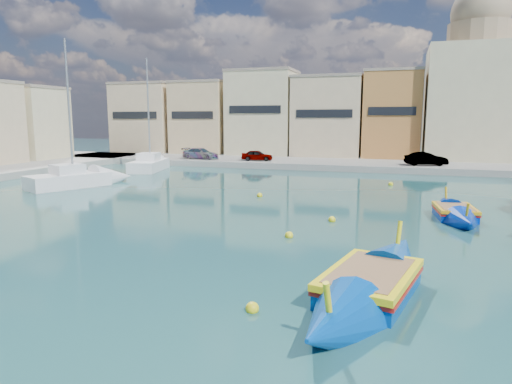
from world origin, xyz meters
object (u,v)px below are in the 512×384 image
at_px(yacht_midnorth, 90,179).
at_px(church_block, 475,87).
at_px(luzzu_green, 455,214).
at_px(yacht_north, 155,164).
at_px(luzzu_blue_south, 370,286).

bearing_deg(yacht_midnorth, church_block, 41.63).
bearing_deg(luzzu_green, yacht_north, 149.20).
distance_m(luzzu_blue_south, yacht_midnorth, 27.16).
distance_m(yacht_north, yacht_midnorth, 11.68).
xyz_separation_m(luzzu_blue_south, yacht_midnorth, (-21.89, 16.08, 0.17)).
bearing_deg(yacht_midnorth, luzzu_green, -9.38).
height_order(luzzu_blue_south, yacht_north, yacht_north).
bearing_deg(yacht_north, luzzu_blue_south, -50.17).
bearing_deg(yacht_north, church_block, 25.60).
bearing_deg(luzzu_blue_south, luzzu_green, 74.02).
bearing_deg(church_block, yacht_north, -154.40).
height_order(luzzu_blue_south, yacht_midnorth, yacht_midnorth).
relative_size(luzzu_green, luzzu_blue_south, 0.73).
distance_m(luzzu_green, yacht_north, 30.86).
distance_m(luzzu_blue_south, yacht_north, 36.07).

